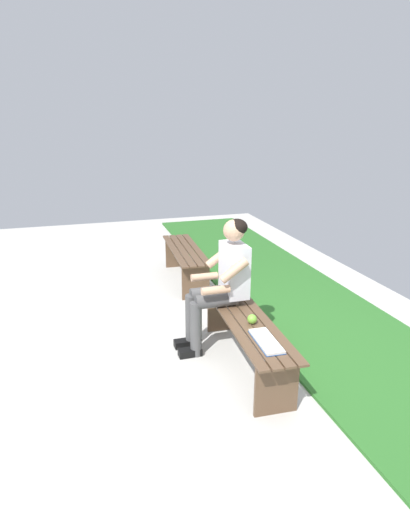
{
  "coord_description": "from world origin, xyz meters",
  "views": [
    {
      "loc": [
        -3.19,
        1.33,
        2.14
      ],
      "look_at": [
        0.77,
        0.15,
        0.82
      ],
      "focal_mm": 30.23,
      "sensor_mm": 36.0,
      "label": 1
    }
  ],
  "objects_px": {
    "book_open": "(266,341)",
    "apple": "(252,319)",
    "bench_near": "(246,330)",
    "bench_far": "(185,257)",
    "person_seated": "(222,279)"
  },
  "relations": [
    {
      "from": "person_seated",
      "to": "book_open",
      "type": "relative_size",
      "value": 3.03
    },
    {
      "from": "bench_near",
      "to": "bench_far",
      "type": "xyz_separation_m",
      "value": [
        2.21,
        -0.0,
        -0.01
      ]
    },
    {
      "from": "bench_near",
      "to": "book_open",
      "type": "distance_m",
      "value": 0.46
    },
    {
      "from": "bench_near",
      "to": "person_seated",
      "type": "relative_size",
      "value": 1.3
    },
    {
      "from": "bench_far",
      "to": "book_open",
      "type": "xyz_separation_m",
      "value": [
        -2.65,
        0.01,
        0.13
      ]
    },
    {
      "from": "bench_near",
      "to": "apple",
      "type": "height_order",
      "value": "apple"
    },
    {
      "from": "apple",
      "to": "person_seated",
      "type": "bearing_deg",
      "value": 12.24
    },
    {
      "from": "bench_far",
      "to": "apple",
      "type": "xyz_separation_m",
      "value": [
        -2.32,
        -0.01,
        0.16
      ]
    },
    {
      "from": "person_seated",
      "to": "apple",
      "type": "height_order",
      "value": "person_seated"
    },
    {
      "from": "apple",
      "to": "book_open",
      "type": "xyz_separation_m",
      "value": [
        -0.34,
        0.02,
        -0.03
      ]
    },
    {
      "from": "person_seated",
      "to": "bench_far",
      "type": "bearing_deg",
      "value": -3.19
    },
    {
      "from": "bench_far",
      "to": "bench_near",
      "type": "bearing_deg",
      "value": 180.0
    },
    {
      "from": "bench_near",
      "to": "person_seated",
      "type": "distance_m",
      "value": 0.53
    },
    {
      "from": "book_open",
      "to": "apple",
      "type": "bearing_deg",
      "value": -0.6
    },
    {
      "from": "bench_near",
      "to": "book_open",
      "type": "xyz_separation_m",
      "value": [
        -0.45,
        0.01,
        0.13
      ]
    }
  ]
}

